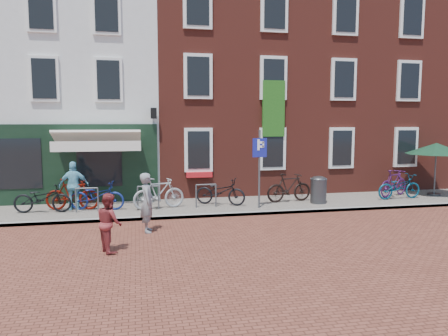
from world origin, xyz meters
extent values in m
plane|color=brown|center=(0.00, 0.00, 0.00)|extent=(80.00, 80.00, 0.00)
cube|color=slate|center=(1.00, 1.50, 0.05)|extent=(24.00, 3.00, 0.10)
cube|color=silver|center=(-5.00, 7.00, 4.50)|extent=(8.00, 8.00, 9.00)
cube|color=maroon|center=(2.00, 7.00, 5.00)|extent=(6.00, 8.00, 10.00)
cube|color=maroon|center=(8.00, 7.00, 5.00)|extent=(6.00, 8.00, 10.00)
cube|color=maroon|center=(14.50, 7.00, 4.50)|extent=(7.00, 8.00, 9.00)
cylinder|color=#3D3D40|center=(4.68, 1.11, 0.54)|extent=(0.58, 0.58, 0.87)
ellipsoid|color=#3D3D40|center=(4.68, 1.11, 1.04)|extent=(0.58, 0.58, 0.26)
cylinder|color=#4C4C4F|center=(2.29, 0.73, 1.45)|extent=(0.07, 0.07, 2.71)
cube|color=navy|center=(2.29, 0.71, 2.20)|extent=(0.50, 0.04, 0.65)
cylinder|color=#4C4C4F|center=(10.00, 1.68, 0.14)|extent=(0.50, 0.50, 0.08)
cylinder|color=#4C4C4F|center=(10.00, 1.68, 1.11)|extent=(0.06, 0.06, 2.01)
cone|color=#133722|center=(10.00, 1.68, 2.11)|extent=(2.39, 2.39, 0.45)
imported|color=gray|center=(-1.59, -1.40, 0.84)|extent=(0.41, 0.62, 1.68)
imported|color=maroon|center=(-2.53, -3.05, 0.71)|extent=(0.76, 0.84, 1.42)
imported|color=#70C1D8|center=(-3.96, 1.69, 0.93)|extent=(0.98, 0.42, 1.65)
imported|color=black|center=(-4.93, 1.41, 0.59)|extent=(1.91, 0.84, 0.97)
imported|color=#5E0D04|center=(-4.02, 1.65, 0.64)|extent=(1.84, 0.73, 1.08)
imported|color=navy|center=(-3.20, 1.51, 0.59)|extent=(1.94, 1.01, 0.97)
imported|color=#98989A|center=(-1.13, 1.26, 0.64)|extent=(1.86, 0.89, 1.08)
imported|color=black|center=(1.08, 1.51, 0.59)|extent=(1.93, 1.45, 0.97)
imported|color=black|center=(3.70, 1.55, 0.64)|extent=(1.84, 0.73, 1.08)
imported|color=#083951|center=(8.10, 1.24, 0.59)|extent=(1.88, 0.75, 0.97)
imported|color=#41154A|center=(8.22, 1.79, 0.64)|extent=(1.84, 1.23, 1.08)
camera|label=1|loc=(-1.86, -13.28, 3.11)|focal=34.01mm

